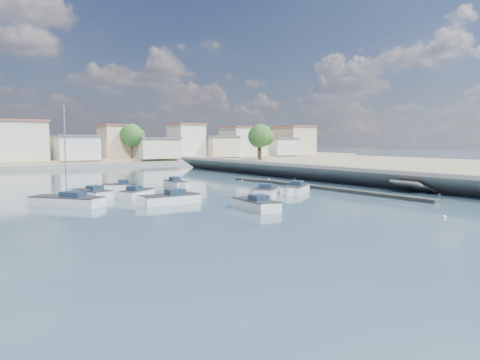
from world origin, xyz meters
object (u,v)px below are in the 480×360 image
Objects in this scene: motorboat_b at (138,194)px; motorboat_e at (91,194)px; motorboat_a at (254,205)px; sailboat at (64,201)px; motorboat_g at (177,184)px; motorboat_h at (267,192)px; motorboat_f at (118,188)px; motorboat_d at (295,190)px; motorboat_c at (167,200)px.

motorboat_b is 4.70m from motorboat_e.
motorboat_a is 0.64× the size of sailboat.
motorboat_b is at bearing -34.95° from motorboat_e.
motorboat_g and motorboat_h have the same top height.
motorboat_e is 17.84m from motorboat_h.
motorboat_d is at bearing -40.17° from motorboat_f.
motorboat_c and motorboat_h have the same top height.
motorboat_b and motorboat_d have the same top height.
motorboat_c and motorboat_g have the same top height.
motorboat_b is 1.07× the size of motorboat_f.
motorboat_b is at bearing 11.91° from sailboat.
motorboat_h is (11.95, -5.59, 0.00)m from motorboat_b.
motorboat_g is (7.20, -0.24, 0.00)m from motorboat_f.
motorboat_g is 0.55× the size of sailboat.
sailboat is at bearing -151.44° from motorboat_g.
motorboat_f is 7.21m from motorboat_g.
motorboat_d is (10.43, 6.85, -0.00)m from motorboat_a.
motorboat_c and motorboat_e have the same top height.
motorboat_d and motorboat_e have the same top height.
motorboat_b is 0.87× the size of motorboat_d.
motorboat_f is at bearing 178.10° from motorboat_g.
motorboat_c is 9.43m from motorboat_e.
motorboat_d is at bearing 33.28° from motorboat_a.
motorboat_a is at bearing -68.07° from motorboat_b.
motorboat_e is (-3.85, 2.69, 0.00)m from motorboat_b.
motorboat_e is 6.03m from motorboat_f.
motorboat_f and motorboat_g have the same top height.
motorboat_a is 1.36× the size of motorboat_f.
motorboat_g is (-7.88, 12.49, 0.00)m from motorboat_d.
motorboat_b is at bearing 111.93° from motorboat_a.
motorboat_d is (15.53, -5.82, -0.00)m from motorboat_b.
motorboat_g is 17.29m from sailboat.
motorboat_a and motorboat_g have the same top height.
motorboat_a is 1.10× the size of motorboat_d.
motorboat_e is 5.65m from sailboat.
motorboat_b is at bearing -138.89° from motorboat_g.
motorboat_f is (-0.02, 12.61, -0.00)m from motorboat_c.
motorboat_g is at bearing 122.23° from motorboat_d.
sailboat reaches higher than motorboat_h.
motorboat_f is at bearing 90.07° from motorboat_c.
motorboat_b and motorboat_e have the same top height.
motorboat_h is (15.80, -8.28, 0.00)m from motorboat_e.
motorboat_b is 0.75× the size of motorboat_c.
motorboat_c is at bearing -89.93° from motorboat_f.
motorboat_c is 1.08× the size of motorboat_e.
motorboat_a and motorboat_e have the same top height.
motorboat_e is at bearing 156.30° from motorboat_d.
motorboat_b is 0.81× the size of motorboat_e.
motorboat_a is at bearing -56.37° from motorboat_c.
sailboat is at bearing -130.72° from motorboat_e.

